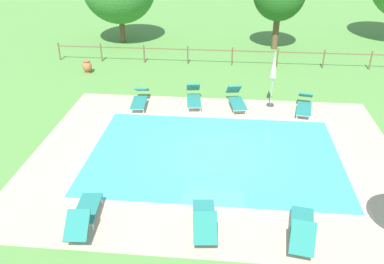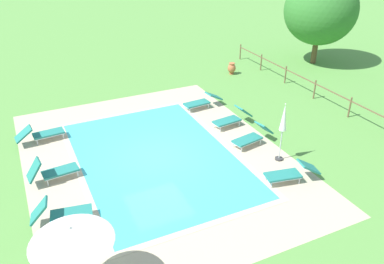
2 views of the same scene
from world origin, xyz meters
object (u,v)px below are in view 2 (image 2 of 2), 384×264
at_px(sun_lounger_north_end, 41,134).
at_px(sun_lounger_south_near_corner, 290,173).
at_px(patio_umbrella_open_foreground, 71,235).
at_px(sun_lounger_north_near_steps, 232,118).
at_px(sun_lounger_south_far, 202,101).
at_px(sun_lounger_south_mid, 62,213).
at_px(terracotta_urn_near_fence, 232,68).
at_px(patio_umbrella_closed_row_west, 283,122).
at_px(tree_centre, 321,10).
at_px(sun_lounger_north_far, 252,136).
at_px(sun_lounger_north_mid, 53,171).

height_order(sun_lounger_north_end, sun_lounger_south_near_corner, sun_lounger_north_end).
bearing_deg(patio_umbrella_open_foreground, sun_lounger_north_near_steps, 128.44).
relative_size(sun_lounger_north_near_steps, sun_lounger_south_far, 0.96).
relative_size(sun_lounger_south_mid, terracotta_urn_near_fence, 2.72).
distance_m(patio_umbrella_open_foreground, patio_umbrella_closed_row_west, 9.12).
xyz_separation_m(sun_lounger_north_near_steps, sun_lounger_north_end, (-2.24, -8.25, -0.01)).
height_order(sun_lounger_north_near_steps, sun_lounger_south_near_corner, sun_lounger_north_near_steps).
distance_m(patio_umbrella_open_foreground, tree_centre, 21.89).
xyz_separation_m(patio_umbrella_open_foreground, patio_umbrella_closed_row_west, (-3.18, 8.54, -0.32)).
bearing_deg(sun_lounger_south_near_corner, sun_lounger_north_far, 175.27).
distance_m(patio_umbrella_closed_row_west, terracotta_urn_near_fence, 10.22).
relative_size(sun_lounger_north_mid, tree_centre, 0.33).
bearing_deg(sun_lounger_north_mid, sun_lounger_north_far, 83.91).
height_order(sun_lounger_north_mid, sun_lounger_south_far, sun_lounger_north_mid).
bearing_deg(tree_centre, sun_lounger_north_far, -52.33).
bearing_deg(patio_umbrella_open_foreground, sun_lounger_south_far, 138.49).
xyz_separation_m(sun_lounger_north_near_steps, sun_lounger_south_near_corner, (4.83, -0.34, -0.02)).
bearing_deg(sun_lounger_north_end, sun_lounger_south_near_corner, 48.18).
relative_size(sun_lounger_north_mid, sun_lounger_south_far, 0.88).
height_order(sun_lounger_north_far, tree_centre, tree_centre).
height_order(sun_lounger_north_mid, patio_umbrella_open_foreground, patio_umbrella_open_foreground).
bearing_deg(sun_lounger_south_near_corner, sun_lounger_north_mid, -115.75).
bearing_deg(tree_centre, sun_lounger_south_mid, -62.78).
distance_m(sun_lounger_north_far, patio_umbrella_closed_row_west, 2.05).
bearing_deg(sun_lounger_north_near_steps, patio_umbrella_open_foreground, -51.56).
bearing_deg(patio_umbrella_open_foreground, sun_lounger_south_mid, 179.23).
bearing_deg(sun_lounger_north_far, sun_lounger_south_mid, -78.36).
bearing_deg(tree_centre, sun_lounger_north_mid, -69.48).
distance_m(sun_lounger_south_near_corner, tree_centre, 14.88).
height_order(sun_lounger_north_end, tree_centre, tree_centre).
relative_size(sun_lounger_north_far, sun_lounger_south_near_corner, 0.96).
bearing_deg(sun_lounger_north_far, tree_centre, 127.67).
bearing_deg(sun_lounger_north_end, patio_umbrella_closed_row_west, 56.12).
height_order(sun_lounger_south_mid, sun_lounger_south_far, sun_lounger_south_mid).
bearing_deg(patio_umbrella_closed_row_west, sun_lounger_south_near_corner, -21.50).
distance_m(sun_lounger_north_near_steps, patio_umbrella_open_foreground, 10.77).
height_order(sun_lounger_north_mid, patio_umbrella_closed_row_west, patio_umbrella_closed_row_west).
bearing_deg(patio_umbrella_closed_row_west, sun_lounger_north_mid, -105.92).
height_order(patio_umbrella_closed_row_west, tree_centre, tree_centre).
height_order(sun_lounger_north_near_steps, sun_lounger_north_far, sun_lounger_north_far).
relative_size(terracotta_urn_near_fence, tree_centre, 0.13).
xyz_separation_m(sun_lounger_north_end, tree_centre, (-3.44, 17.96, 3.13)).
bearing_deg(tree_centre, patio_umbrella_closed_row_west, -46.21).
relative_size(sun_lounger_south_mid, patio_umbrella_closed_row_west, 0.79).
bearing_deg(sun_lounger_north_mid, patio_umbrella_closed_row_west, 74.08).
height_order(patio_umbrella_closed_row_west, terracotta_urn_near_fence, patio_umbrella_closed_row_west).
height_order(sun_lounger_north_end, sun_lounger_south_far, sun_lounger_north_end).
xyz_separation_m(sun_lounger_north_near_steps, sun_lounger_north_far, (1.90, -0.10, 0.00)).
height_order(sun_lounger_north_near_steps, sun_lounger_south_mid, sun_lounger_south_mid).
relative_size(sun_lounger_south_near_corner, patio_umbrella_open_foreground, 0.93).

